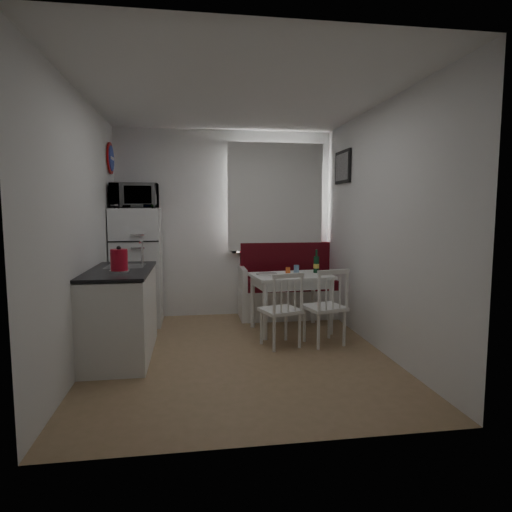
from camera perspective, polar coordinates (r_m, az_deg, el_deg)
The scene contains 22 objects.
floor at distance 4.57m, azimuth -2.25°, elevation -12.97°, with size 3.00×3.50×0.02m, color #93774E.
ceiling at distance 4.46m, azimuth -2.40°, elevation 20.48°, with size 3.00×3.50×0.02m, color white.
wall_back at distance 6.06m, azimuth -4.11°, elevation 4.28°, with size 3.00×0.02×2.60m, color white.
wall_front at distance 2.59m, azimuth 1.86°, elevation 1.80°, with size 3.00×0.02×2.60m, color white.
wall_left at distance 4.42m, azimuth -22.07°, elevation 3.15°, with size 0.02×3.50×2.60m, color white.
wall_right at distance 4.73m, azimuth 16.11°, elevation 3.53°, with size 0.02×3.50×2.60m, color white.
window at distance 6.13m, azimuth 2.48°, elevation 7.35°, with size 1.22×0.06×1.47m, color white.
curtain at distance 6.06m, azimuth 2.61°, elevation 7.83°, with size 1.35×0.02×1.50m, color white.
kitchen_counter at distance 4.63m, azimuth -17.54°, elevation -7.14°, with size 0.62×1.32×1.16m.
wall_sign at distance 5.87m, azimuth -18.75°, elevation 12.23°, with size 0.40×0.40×0.03m, color #1A37A1.
picture_frame at distance 5.76m, azimuth 11.47°, elevation 11.55°, with size 0.04×0.52×0.42m, color black.
bench at distance 6.07m, azimuth 4.58°, elevation -4.82°, with size 1.44×0.56×1.03m.
dining_table at distance 5.29m, azimuth 4.68°, elevation -3.32°, with size 1.02×0.77×0.71m.
chair_left at distance 4.63m, azimuth 3.49°, elevation -6.12°, with size 0.48×0.48×0.45m.
chair_right at distance 4.75m, azimuth 9.44°, elevation -5.64°, with size 0.49×0.48×0.46m.
fridge at distance 5.79m, azimuth -15.53°, elevation -1.40°, with size 0.61×0.61×1.52m, color white.
microwave at distance 5.69m, azimuth -15.86°, elevation 7.73°, with size 0.57×0.39×0.32m, color white.
kettle at distance 4.22m, azimuth -17.78°, elevation -0.55°, with size 0.19×0.19×0.25m, color red.
wine_bottle at distance 5.44m, azimuth 8.05°, elevation -0.68°, with size 0.07×0.07×0.30m, color #123820, non-canonical shape.
drinking_glass_orange at distance 5.21m, azimuth 4.28°, elevation -2.03°, with size 0.06×0.06×0.10m, color orange.
drinking_glass_blue at distance 5.34m, azimuth 5.41°, elevation -1.79°, with size 0.07×0.07×0.11m, color #7BA7D2.
plate at distance 5.23m, azimuth 1.44°, elevation -2.41°, with size 0.26×0.26×0.02m, color white.
Camera 1 is at (-0.47, -4.29, 1.50)m, focal length 30.00 mm.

